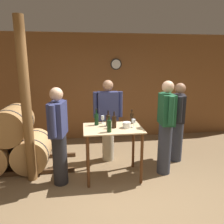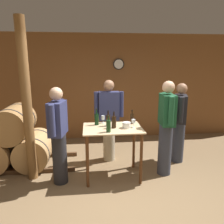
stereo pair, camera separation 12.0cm
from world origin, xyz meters
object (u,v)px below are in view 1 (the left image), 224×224
Objects in this scene: wine_glass_near_center at (134,121)px; person_visitor_near_door at (178,121)px; wine_bottle_left at (109,126)px; person_visitor_with_scarf at (166,126)px; wine_bottle_right at (114,122)px; wine_bottle_far_right at (132,118)px; wooden_post at (26,103)px; wine_glass_near_left at (103,118)px; wine_bottle_far_left at (96,119)px; wine_bottle_center at (108,120)px; person_host at (108,119)px; person_visitor_bearded at (59,135)px; ice_bucket at (127,125)px.

wine_glass_near_center is 0.09× the size of person_visitor_near_door.
wine_bottle_left is 1.07m from person_visitor_with_scarf.
wine_bottle_right is at bearing -160.23° from person_visitor_near_door.
wine_bottle_far_right is at bearing 31.88° from wine_bottle_right.
wine_bottle_far_right is (1.78, 0.11, -0.34)m from wooden_post.
wine_bottle_left is at bearing -117.85° from wine_bottle_right.
wine_glass_near_left is at bearing 116.55° from wine_bottle_right.
wine_glass_near_left is 1.55m from person_visitor_near_door.
wine_glass_near_left is at bearing 43.13° from wine_bottle_far_left.
wine_glass_near_center is (0.50, -0.33, 0.01)m from wine_glass_near_left.
person_visitor_with_scarf is 0.65m from person_visitor_near_door.
wine_bottle_left is 0.49m from wine_glass_near_center.
wooden_post reaches higher than wine_glass_near_center.
person_visitor_near_door is at bearing 6.23° from wine_glass_near_left.
wine_bottle_left is 0.34m from wine_bottle_center.
wooden_post is 1.59× the size of person_visitor_with_scarf.
person_visitor_with_scarf is at bearing -6.07° from wine_bottle_center.
person_visitor_with_scarf is at bearing 1.45° from wine_bottle_right.
wine_bottle_left is at bearing -94.24° from wine_bottle_center.
wine_glass_near_center is 0.81m from person_host.
wine_bottle_far_right is 1.32m from person_visitor_bearded.
wine_bottle_far_right is 1.06m from person_visitor_near_door.
person_visitor_bearded reaches higher than wine_glass_near_left.
wine_bottle_center is at bearing 14.45° from person_visitor_bearded.
person_visitor_near_door is (2.80, 0.38, -0.50)m from wooden_post.
wine_bottle_right is (0.28, -0.21, -0.00)m from wine_bottle_far_left.
person_visitor_bearded is at bearing -166.55° from wine_bottle_far_right.
person_host reaches higher than wine_bottle_left.
person_visitor_near_door is (1.46, 0.36, -0.17)m from wine_bottle_center.
person_visitor_with_scarf is (1.01, -0.11, -0.12)m from wine_bottle_center.
wine_bottle_left is 1.89× the size of wine_glass_near_center.
person_host is at bearing 107.30° from ice_bucket.
person_visitor_bearded reaches higher than ice_bucket.
wine_bottle_center is at bearing -22.19° from wine_bottle_far_left.
wine_bottle_right is at bearing 178.95° from wine_glass_near_center.
wine_bottle_left reaches higher than wine_glass_near_center.
wine_glass_near_left is at bearing 168.60° from wine_bottle_far_right.
wine_bottle_far_right is at bearing -11.40° from wine_glass_near_left.
wine_bottle_far_left is at bearing 171.14° from person_visitor_with_scarf.
wine_bottle_right is (0.11, 0.21, 0.00)m from wine_bottle_left.
wine_bottle_far_left reaches higher than wine_bottle_center.
wine_bottle_center is 0.60m from person_host.
ice_bucket is (0.30, -0.16, -0.05)m from wine_bottle_center.
wine_bottle_left is at bearing -95.71° from person_host.
person_visitor_with_scarf is 1.06× the size of person_visitor_near_door.
wine_bottle_far_left reaches higher than wine_glass_near_left.
ice_bucket is (0.38, -0.35, -0.05)m from wine_glass_near_left.
person_host is (0.15, 0.39, -0.13)m from wine_glass_near_left.
wine_bottle_far_right is at bearing -165.02° from person_visitor_near_door.
person_visitor_near_door is at bearing 19.77° from wine_bottle_right.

